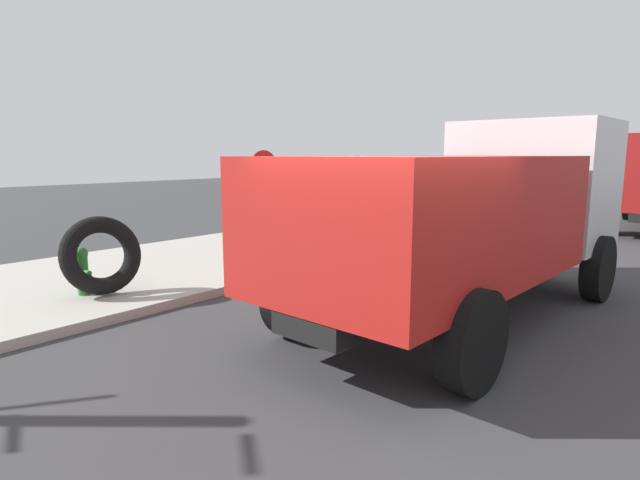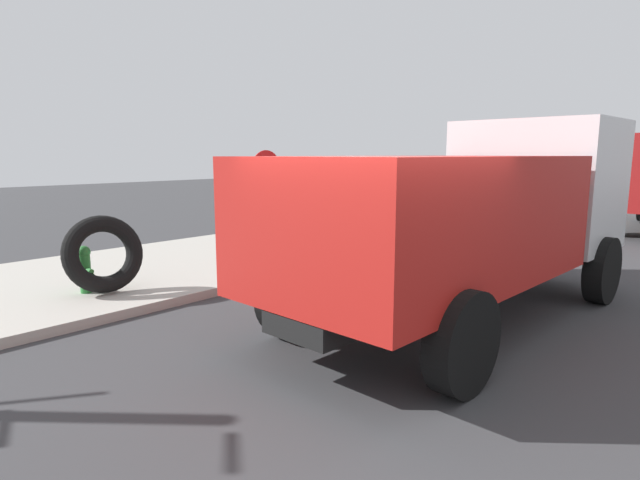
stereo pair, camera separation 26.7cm
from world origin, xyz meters
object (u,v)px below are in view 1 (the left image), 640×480
object	(u,v)px
loose_tire	(101,255)
fire_hydrant	(82,269)
dump_truck_red	(474,209)
stop_sign	(264,187)

from	to	relation	value
loose_tire	fire_hydrant	bearing A→B (deg)	130.09
fire_hydrant	dump_truck_red	distance (m)	6.28
stop_sign	fire_hydrant	bearing A→B (deg)	164.52
fire_hydrant	stop_sign	size ratio (longest dim) A/B	0.34
fire_hydrant	loose_tire	size ratio (longest dim) A/B	0.62
fire_hydrant	stop_sign	xyz separation A→B (m)	(3.23, -0.90, 1.21)
fire_hydrant	loose_tire	bearing A→B (deg)	-49.91
loose_tire	dump_truck_red	xyz separation A→B (m)	(3.36, -4.81, 0.81)
loose_tire	stop_sign	distance (m)	3.25
stop_sign	dump_truck_red	bearing A→B (deg)	-85.39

